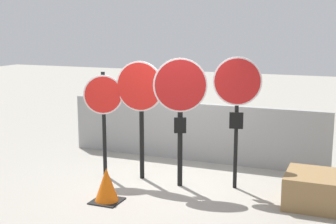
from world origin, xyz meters
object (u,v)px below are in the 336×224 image
stop_sign_2 (180,99)px  stop_sign_3 (237,94)px  traffic_cone_0 (107,185)px  storage_crate (324,191)px  stop_sign_1 (140,97)px  stop_sign_0 (103,104)px

stop_sign_2 → stop_sign_3: stop_sign_3 is taller
traffic_cone_0 → storage_crate: bearing=18.7°
stop_sign_3 → traffic_cone_0: stop_sign_3 is taller
stop_sign_1 → storage_crate: (3.26, -0.13, -1.30)m
stop_sign_1 → storage_crate: size_ratio=1.84×
storage_crate → stop_sign_1: bearing=177.8°
stop_sign_2 → storage_crate: (2.44, -0.01, -1.32)m
traffic_cone_0 → storage_crate: traffic_cone_0 is taller
stop_sign_3 → storage_crate: (1.51, -0.27, -1.43)m
stop_sign_0 → storage_crate: bearing=-26.3°
stop_sign_2 → traffic_cone_0: size_ratio=4.02×
stop_sign_2 → storage_crate: size_ratio=1.91×
stop_sign_1 → stop_sign_3: stop_sign_3 is taller
stop_sign_1 → stop_sign_3: size_ratio=0.95×
stop_sign_0 → storage_crate: 4.10m
stop_sign_2 → storage_crate: 2.77m
stop_sign_1 → traffic_cone_0: stop_sign_1 is taller
traffic_cone_0 → stop_sign_0: bearing=120.9°
stop_sign_3 → traffic_cone_0: (-1.77, -1.38, -1.41)m
stop_sign_0 → storage_crate: (3.94, 0.02, -1.13)m
storage_crate → stop_sign_0: bearing=-179.8°
stop_sign_2 → storage_crate: stop_sign_2 is taller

